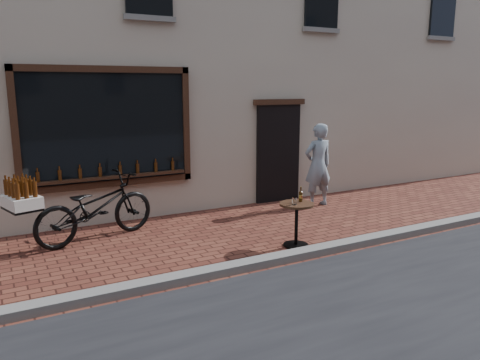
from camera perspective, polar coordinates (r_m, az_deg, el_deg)
name	(u,v)px	position (r m, az deg, el deg)	size (l,w,h in m)	color
ground	(296,264)	(7.13, 6.86, -10.17)	(90.00, 90.00, 0.00)	#502319
kerb	(289,256)	(7.26, 5.96, -9.24)	(90.00, 0.25, 0.12)	slate
cargo_bicycle	(93,207)	(8.35, -17.48, -3.21)	(2.58, 1.37, 1.21)	black
bistro_table	(297,215)	(7.75, 6.92, -4.32)	(0.57, 0.57, 0.98)	black
pedestrian	(318,165)	(10.38, 9.48, 1.82)	(0.66, 0.43, 1.82)	gray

